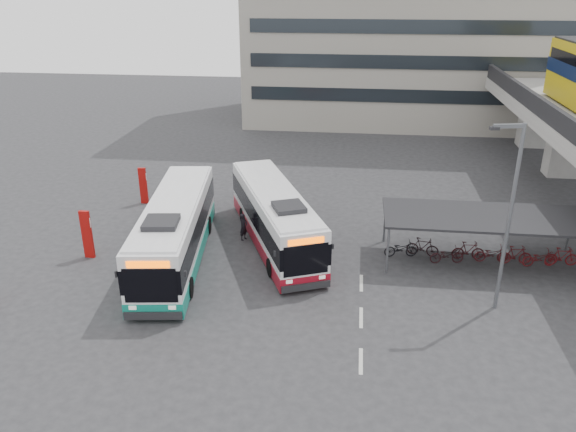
# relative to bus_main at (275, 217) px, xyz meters

# --- Properties ---
(ground) EXTENTS (120.00, 120.00, 0.00)m
(ground) POSITION_rel_bus_main_xyz_m (2.23, -3.88, -1.55)
(ground) COLOR #28282B
(ground) RESTS_ON ground
(bike_shelter) EXTENTS (10.00, 4.00, 2.54)m
(bike_shelter) POSITION_rel_bus_main_xyz_m (10.70, -0.88, -0.25)
(bike_shelter) COLOR #595B60
(bike_shelter) RESTS_ON ground
(road_markings) EXTENTS (0.15, 7.60, 0.01)m
(road_markings) POSITION_rel_bus_main_xyz_m (4.73, -6.88, -1.54)
(road_markings) COLOR beige
(road_markings) RESTS_ON ground
(bus_main) EXTENTS (6.61, 11.32, 3.33)m
(bus_main) POSITION_rel_bus_main_xyz_m (0.00, 0.00, 0.00)
(bus_main) COLOR white
(bus_main) RESTS_ON ground
(bus_teal) EXTENTS (4.09, 12.01, 3.48)m
(bus_teal) POSITION_rel_bus_main_xyz_m (-4.70, -2.57, 0.07)
(bus_teal) COLOR white
(bus_teal) RESTS_ON ground
(pedestrian) EXTENTS (0.56, 0.66, 1.55)m
(pedestrian) POSITION_rel_bus_main_xyz_m (-1.78, 0.22, -0.77)
(pedestrian) COLOR black
(pedestrian) RESTS_ON ground
(lamp_post) EXTENTS (1.45, 0.43, 8.27)m
(lamp_post) POSITION_rel_bus_main_xyz_m (10.48, -5.35, 3.17)
(lamp_post) COLOR #595B60
(lamp_post) RESTS_ON ground
(sign_totem_mid) EXTENTS (0.56, 0.18, 2.60)m
(sign_totem_mid) POSITION_rel_bus_main_xyz_m (-9.32, -2.88, -0.20)
(sign_totem_mid) COLOR #970C09
(sign_totem_mid) RESTS_ON ground
(sign_totem_north) EXTENTS (0.52, 0.19, 2.39)m
(sign_totem_north) POSITION_rel_bus_main_xyz_m (-9.23, 4.88, -0.31)
(sign_totem_north) COLOR #970C09
(sign_totem_north) RESTS_ON ground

